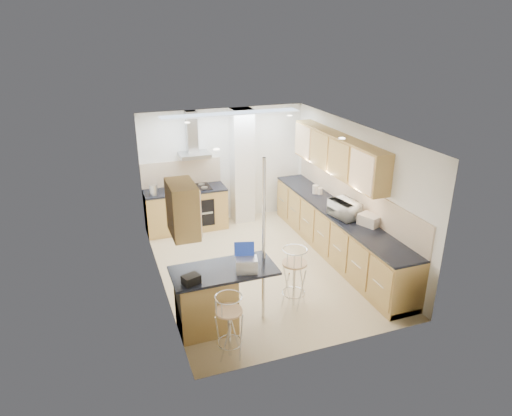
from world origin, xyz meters
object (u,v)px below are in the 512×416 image
object	(u,v)px
laptop	(247,265)
bar_stool_near	(229,326)
microwave	(345,209)
bar_stool_end	(294,277)
bread_bin	(370,220)

from	to	relation	value
laptop	bar_stool_near	xyz separation A→B (m)	(-0.41, -0.49, -0.58)
bar_stool_near	microwave	bearing A→B (deg)	24.35
laptop	bar_stool_near	bearing A→B (deg)	-115.01
bar_stool_near	laptop	bearing A→B (deg)	41.02
microwave	laptop	bearing A→B (deg)	109.66
laptop	bar_stool_near	distance (m)	0.86
bar_stool_end	bread_bin	distance (m)	1.79
laptop	bar_stool_end	distance (m)	1.07
bar_stool_end	bread_bin	size ratio (longest dim) A/B	2.83
bar_stool_near	bar_stool_end	xyz separation A→B (m)	(1.28, 0.79, 0.03)
microwave	bar_stool_end	xyz separation A→B (m)	(-1.40, -0.97, -0.58)
microwave	bar_stool_near	bearing A→B (deg)	113.66
bar_stool_near	bread_bin	size ratio (longest dim) A/B	2.65
microwave	bread_bin	bearing A→B (deg)	-161.76
microwave	bar_stool_end	bearing A→B (deg)	114.97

